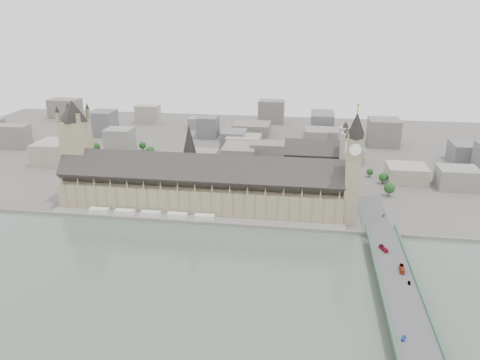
# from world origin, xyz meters

# --- Properties ---
(ground) EXTENTS (900.00, 900.00, 0.00)m
(ground) POSITION_xyz_m (0.00, 0.00, 0.00)
(ground) COLOR #595651
(ground) RESTS_ON ground
(river_thames) EXTENTS (600.00, 600.00, 0.00)m
(river_thames) POSITION_xyz_m (0.00, -165.00, 0.00)
(river_thames) COLOR #4E5C4F
(river_thames) RESTS_ON ground
(embankment_wall) EXTENTS (600.00, 1.50, 3.00)m
(embankment_wall) POSITION_xyz_m (0.00, -15.00, 1.50)
(embankment_wall) COLOR slate
(embankment_wall) RESTS_ON ground
(river_terrace) EXTENTS (270.00, 15.00, 2.00)m
(river_terrace) POSITION_xyz_m (0.00, -7.50, 1.00)
(river_terrace) COLOR slate
(river_terrace) RESTS_ON ground
(terrace_tents) EXTENTS (118.00, 7.00, 4.00)m
(terrace_tents) POSITION_xyz_m (-40.00, -7.00, 4.00)
(terrace_tents) COLOR white
(terrace_tents) RESTS_ON river_terrace
(palace_of_westminster) EXTENTS (265.00, 40.73, 55.44)m
(palace_of_westminster) POSITION_xyz_m (0.00, 19.70, 22.71)
(palace_of_westminster) COLOR tan
(palace_of_westminster) RESTS_ON ground
(elizabeth_tower) EXTENTS (17.00, 17.00, 107.50)m
(elizabeth_tower) POSITION_xyz_m (138.00, 8.00, 58.09)
(elizabeth_tower) COLOR tan
(elizabeth_tower) RESTS_ON ground
(victoria_tower) EXTENTS (30.00, 30.00, 100.00)m
(victoria_tower) POSITION_xyz_m (-122.00, 26.00, 55.20)
(victoria_tower) COLOR tan
(victoria_tower) RESTS_ON ground
(central_tower) EXTENTS (13.00, 13.00, 48.00)m
(central_tower) POSITION_xyz_m (-10.00, 26.00, 57.92)
(central_tower) COLOR #85785B
(central_tower) RESTS_ON ground
(westminster_bridge) EXTENTS (25.00, 325.00, 10.25)m
(westminster_bridge) POSITION_xyz_m (162.00, -87.50, 5.12)
(westminster_bridge) COLOR #474749
(westminster_bridge) RESTS_ON ground
(bridge_parapets) EXTENTS (25.00, 235.00, 1.15)m
(bridge_parapets) POSITION_xyz_m (162.00, -132.00, 10.82)
(bridge_parapets) COLOR #345F43
(bridge_parapets) RESTS_ON westminster_bridge
(westminster_abbey) EXTENTS (68.00, 36.00, 64.00)m
(westminster_abbey) POSITION_xyz_m (110.92, 95.00, 25.08)
(westminster_abbey) COLOR #A9A198
(westminster_abbey) RESTS_ON ground
(city_skyline_inland) EXTENTS (720.00, 360.00, 38.00)m
(city_skyline_inland) POSITION_xyz_m (0.00, 245.00, 19.00)
(city_skyline_inland) COLOR gray
(city_skyline_inland) RESTS_ON ground
(park_trees) EXTENTS (110.00, 30.00, 15.00)m
(park_trees) POSITION_xyz_m (-10.00, 60.00, 7.50)
(park_trees) COLOR #1A4117
(park_trees) RESTS_ON ground
(red_bus_north) EXTENTS (5.99, 10.32, 2.83)m
(red_bus_north) POSITION_xyz_m (158.48, -59.51, 11.67)
(red_bus_north) COLOR maroon
(red_bus_north) RESTS_ON westminster_bridge
(red_bus_south) EXTENTS (3.58, 11.47, 3.14)m
(red_bus_south) POSITION_xyz_m (166.81, -88.05, 11.82)
(red_bus_south) COLOR #A52F14
(red_bus_south) RESTS_ON westminster_bridge
(car_blue) EXTENTS (3.58, 5.17, 1.63)m
(car_blue) POSITION_xyz_m (155.32, -161.73, 11.07)
(car_blue) COLOR #1B50B5
(car_blue) RESTS_ON westminster_bridge
(car_silver) EXTENTS (1.88, 4.17, 1.33)m
(car_silver) POSITION_xyz_m (168.80, -104.06, 10.91)
(car_silver) COLOR gray
(car_silver) RESTS_ON westminster_bridge
(car_approach) EXTENTS (3.76, 5.77, 1.56)m
(car_approach) POSITION_xyz_m (166.86, 3.46, 11.03)
(car_approach) COLOR gray
(car_approach) RESTS_ON westminster_bridge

